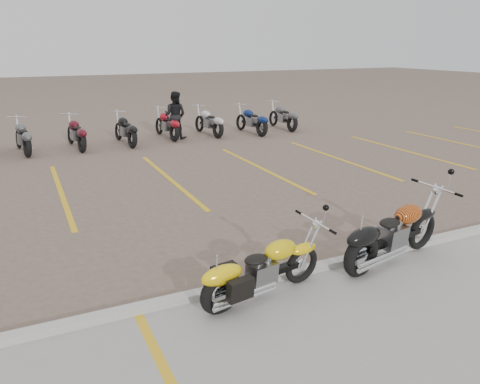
% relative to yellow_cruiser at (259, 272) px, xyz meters
% --- Properties ---
extents(ground, '(100.00, 100.00, 0.00)m').
position_rel_yellow_cruiser_xyz_m(ground, '(0.67, 2.34, -0.41)').
color(ground, '#725D52').
rests_on(ground, ground).
extents(concrete_apron, '(60.00, 5.00, 0.01)m').
position_rel_yellow_cruiser_xyz_m(concrete_apron, '(0.67, -2.16, -0.40)').
color(concrete_apron, '#9E9B93').
rests_on(concrete_apron, ground).
extents(curb, '(60.00, 0.18, 0.12)m').
position_rel_yellow_cruiser_xyz_m(curb, '(0.67, 0.34, -0.35)').
color(curb, '#ADAAA3').
rests_on(curb, ground).
extents(parking_stripes, '(38.00, 5.50, 0.01)m').
position_rel_yellow_cruiser_xyz_m(parking_stripes, '(0.67, 6.34, -0.41)').
color(parking_stripes, gold).
rests_on(parking_stripes, ground).
extents(yellow_cruiser, '(1.99, 0.48, 0.82)m').
position_rel_yellow_cruiser_xyz_m(yellow_cruiser, '(0.00, 0.00, 0.00)').
color(yellow_cruiser, black).
rests_on(yellow_cruiser, ground).
extents(flame_cruiser, '(2.25, 0.60, 0.94)m').
position_rel_yellow_cruiser_xyz_m(flame_cruiser, '(2.39, 0.09, 0.06)').
color(flame_cruiser, black).
rests_on(flame_cruiser, ground).
extents(person_b, '(1.07, 1.06, 1.74)m').
position_rel_yellow_cruiser_xyz_m(person_b, '(2.55, 11.67, 0.46)').
color(person_b, black).
rests_on(person_b, ground).
extents(bg_bike_row, '(17.33, 2.05, 1.10)m').
position_rel_yellow_cruiser_xyz_m(bg_bike_row, '(-1.08, 11.61, 0.14)').
color(bg_bike_row, black).
rests_on(bg_bike_row, ground).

